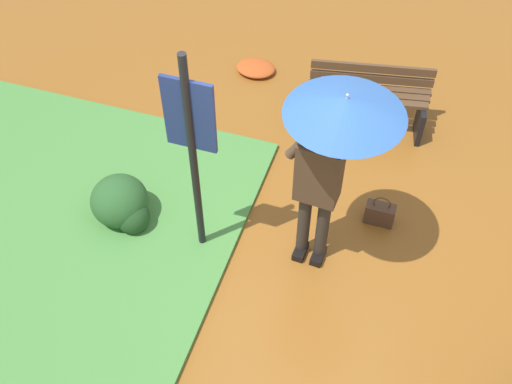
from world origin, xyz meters
name	(u,v)px	position (x,y,z in m)	size (l,w,h in m)	color
ground_plane	(303,258)	(0.00, 0.00, 0.00)	(18.00, 18.00, 0.00)	brown
person_with_umbrella	(333,141)	(0.13, 0.09, 1.55)	(0.96, 0.96, 2.04)	#2D2823
info_sign_post	(192,139)	(-1.00, -0.14, 1.44)	(0.44, 0.07, 2.30)	black
handbag	(380,213)	(0.62, 0.69, 0.13)	(0.30, 0.14, 0.37)	#4C3323
park_bench	(367,96)	(0.16, 2.13, 0.40)	(1.41, 0.62, 0.75)	black
shrub_cluster	(122,204)	(-1.87, -0.10, 0.24)	(0.64, 0.58, 0.52)	#285628
leaf_pile_by_bench	(256,68)	(-1.36, 2.65, 0.06)	(0.51, 0.41, 0.11)	#B74C1E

